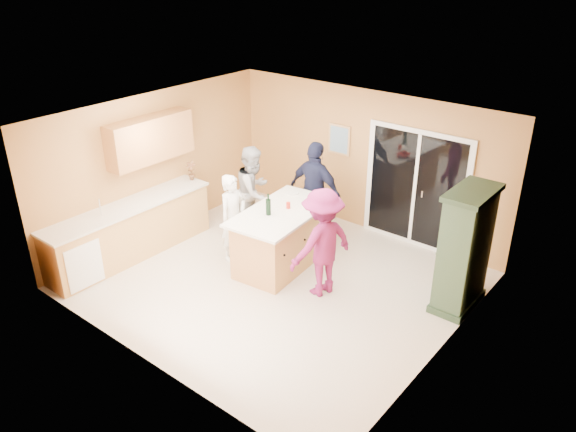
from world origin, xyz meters
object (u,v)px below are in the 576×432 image
Objects in this scene: woman_navy at (315,191)px; woman_magenta at (322,243)px; woman_white at (233,218)px; green_hutch at (464,251)px; woman_grey at (254,192)px; kitchen_island at (282,240)px.

woman_magenta is (1.13, -1.38, -0.06)m from woman_navy.
green_hutch is at bearing -73.23° from woman_white.
woman_navy is 1.79m from woman_magenta.
woman_navy reaches higher than woman_white.
green_hutch reaches higher than woman_navy.
woman_grey is (-3.84, -0.19, -0.05)m from green_hutch.
woman_white is at bearing -163.14° from kitchen_island.
woman_grey is at bearing -96.46° from woman_magenta.
green_hutch is at bearing -100.03° from woman_grey.
green_hutch is at bearing 133.98° from woman_magenta.
green_hutch reaches higher than kitchen_island.
green_hutch reaches higher than woman_magenta.
woman_navy is 1.07× the size of woman_magenta.
woman_navy reaches higher than woman_magenta.
woman_white is 0.89× the size of woman_grey.
kitchen_island is 1.17× the size of woman_grey.
woman_grey is 2.22m from woman_magenta.
green_hutch is 2.93m from woman_navy.
woman_navy is at bearing 92.20° from kitchen_island.
woman_magenta reaches higher than kitchen_island.
woman_white is at bearing 67.56° from woman_navy.
kitchen_island is 1.27m from woman_grey.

